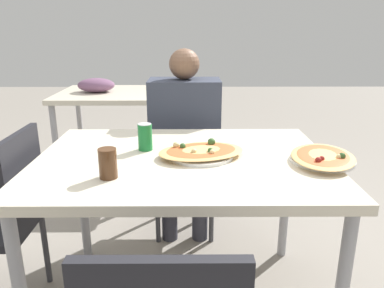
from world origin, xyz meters
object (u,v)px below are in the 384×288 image
(person_seated, at_px, (184,130))
(pizza_main, at_px, (201,152))
(chair_far_seated, at_px, (185,156))
(dining_table, at_px, (183,172))
(chair_side_left, at_px, (3,214))
(pizza_second, at_px, (323,157))
(soda_can, at_px, (145,137))
(drink_glass, at_px, (108,163))

(person_seated, bearing_deg, pizza_main, 97.04)
(chair_far_seated, distance_m, pizza_main, 0.85)
(dining_table, height_order, pizza_main, pizza_main)
(chair_side_left, xyz_separation_m, pizza_second, (1.43, -0.06, 0.30))
(dining_table, distance_m, soda_can, 0.24)
(person_seated, xyz_separation_m, pizza_second, (0.60, -0.75, 0.09))
(pizza_main, distance_m, pizza_second, 0.52)
(chair_far_seated, bearing_deg, dining_table, 90.13)
(chair_side_left, bearing_deg, person_seated, -50.38)
(person_seated, xyz_separation_m, pizza_main, (0.08, -0.68, 0.09))
(pizza_second, bearing_deg, soda_can, 167.73)
(chair_far_seated, xyz_separation_m, drink_glass, (-0.28, -1.03, 0.33))
(dining_table, relative_size, person_seated, 1.07)
(dining_table, height_order, soda_can, soda_can)
(chair_far_seated, bearing_deg, drink_glass, 74.99)
(dining_table, distance_m, person_seated, 0.69)
(person_seated, height_order, drink_glass, person_seated)
(drink_glass, xyz_separation_m, pizza_second, (0.87, 0.17, -0.04))
(dining_table, distance_m, chair_side_left, 0.86)
(chair_side_left, xyz_separation_m, drink_glass, (0.55, -0.23, 0.33))
(pizza_main, height_order, drink_glass, drink_glass)
(chair_side_left, relative_size, pizza_second, 2.11)
(chair_far_seated, relative_size, drink_glass, 7.64)
(person_seated, relative_size, soda_can, 9.63)
(dining_table, height_order, drink_glass, drink_glass)
(soda_can, bearing_deg, person_seated, 73.39)
(dining_table, height_order, chair_side_left, chair_side_left)
(pizza_main, xyz_separation_m, pizza_second, (0.51, -0.07, -0.00))
(drink_glass, bearing_deg, soda_can, 73.00)
(person_seated, bearing_deg, soda_can, 73.39)
(drink_glass, distance_m, pizza_second, 0.89)
(soda_can, bearing_deg, drink_glass, -107.00)
(pizza_main, distance_m, soda_can, 0.28)
(soda_can, distance_m, pizza_second, 0.79)
(soda_can, relative_size, pizza_second, 0.30)
(chair_side_left, relative_size, soda_can, 7.08)
(pizza_second, bearing_deg, chair_side_left, 177.52)
(pizza_second, bearing_deg, drink_glass, -169.10)
(person_seated, height_order, pizza_main, person_seated)
(pizza_main, height_order, soda_can, soda_can)
(soda_can, bearing_deg, chair_far_seated, 75.97)
(chair_side_left, bearing_deg, chair_far_seated, -46.07)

